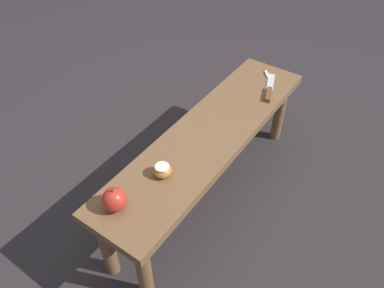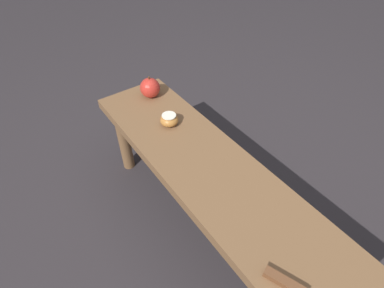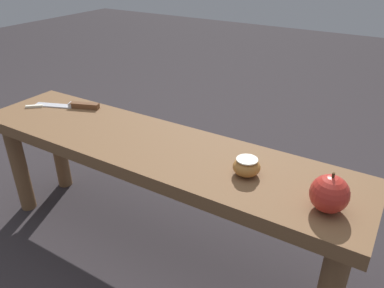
{
  "view_description": "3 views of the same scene",
  "coord_description": "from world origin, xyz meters",
  "px_view_note": "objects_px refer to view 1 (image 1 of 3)",
  "views": [
    {
      "loc": [
        1.03,
        0.63,
        1.47
      ],
      "look_at": [
        0.14,
        0.0,
        0.44
      ],
      "focal_mm": 35.0,
      "sensor_mm": 36.0,
      "label": 1
    },
    {
      "loc": [
        -0.49,
        0.45,
        1.17
      ],
      "look_at": [
        0.14,
        0.0,
        0.44
      ],
      "focal_mm": 28.0,
      "sensor_mm": 36.0,
      "label": 2
    },
    {
      "loc": [
        0.62,
        -0.78,
        0.93
      ],
      "look_at": [
        0.14,
        0.0,
        0.44
      ],
      "focal_mm": 35.0,
      "sensor_mm": 36.0,
      "label": 3
    }
  ],
  "objects_px": {
    "apple_cut": "(162,170)",
    "wooden_bench": "(209,143)",
    "apple_whole": "(114,200)",
    "knife": "(269,91)"
  },
  "relations": [
    {
      "from": "apple_whole",
      "to": "wooden_bench",
      "type": "bearing_deg",
      "value": 174.47
    },
    {
      "from": "apple_whole",
      "to": "apple_cut",
      "type": "bearing_deg",
      "value": 169.65
    },
    {
      "from": "knife",
      "to": "apple_whole",
      "type": "relative_size",
      "value": 2.45
    },
    {
      "from": "knife",
      "to": "apple_cut",
      "type": "relative_size",
      "value": 3.37
    },
    {
      "from": "wooden_bench",
      "to": "apple_whole",
      "type": "relative_size",
      "value": 12.92
    },
    {
      "from": "wooden_bench",
      "to": "knife",
      "type": "xyz_separation_m",
      "value": [
        -0.41,
        0.08,
        0.07
      ]
    },
    {
      "from": "wooden_bench",
      "to": "apple_cut",
      "type": "height_order",
      "value": "apple_cut"
    },
    {
      "from": "wooden_bench",
      "to": "apple_whole",
      "type": "distance_m",
      "value": 0.54
    },
    {
      "from": "apple_whole",
      "to": "apple_cut",
      "type": "height_order",
      "value": "apple_whole"
    },
    {
      "from": "apple_cut",
      "to": "wooden_bench",
      "type": "bearing_deg",
      "value": 177.86
    }
  ]
}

